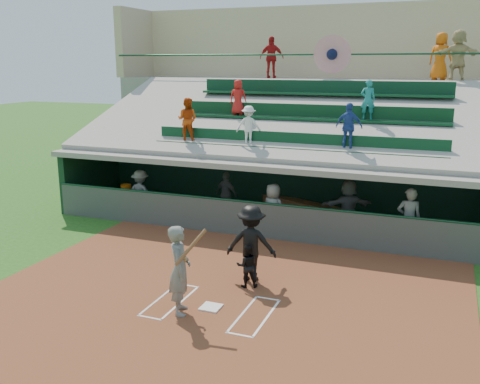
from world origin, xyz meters
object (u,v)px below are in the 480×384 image
at_px(catcher, 247,266).
at_px(batter_at_plate, 180,270).
at_px(home_plate, 211,307).
at_px(white_table, 125,203).
at_px(water_cooler, 126,189).

bearing_deg(catcher, batter_at_plate, 40.73).
bearing_deg(catcher, home_plate, 52.40).
bearing_deg(white_table, home_plate, -67.57).
height_order(home_plate, white_table, white_table).
xyz_separation_m(home_plate, water_cooler, (-6.01, 6.00, 0.82)).
distance_m(white_table, water_cooler, 0.51).
height_order(white_table, water_cooler, water_cooler).
bearing_deg(water_cooler, batter_at_plate, -49.46).
distance_m(batter_at_plate, white_table, 8.45).
distance_m(catcher, water_cooler, 7.86).
height_order(catcher, water_cooler, catcher).
distance_m(home_plate, white_table, 8.48).
height_order(catcher, white_table, catcher).
relative_size(batter_at_plate, water_cooler, 5.35).
xyz_separation_m(home_plate, white_table, (-6.06, 5.92, 0.32)).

